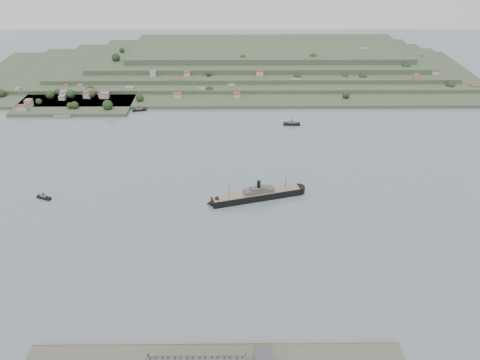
{
  "coord_description": "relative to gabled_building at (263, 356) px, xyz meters",
  "views": [
    {
      "loc": [
        12.81,
        -341.52,
        229.16
      ],
      "look_at": [
        15.92,
        30.0,
        10.38
      ],
      "focal_mm": 35.0,
      "sensor_mm": 36.0,
      "label": 1
    }
  ],
  "objects": [
    {
      "name": "steamship",
      "position": [
        1.14,
        177.04,
        -4.06
      ],
      "size": [
        91.21,
        34.25,
        22.33
      ],
      "color": "black",
      "rests_on": "ground"
    },
    {
      "name": "far_peninsula",
      "position": [
        0.41,
        557.1,
        3.69
      ],
      "size": [
        760.0,
        309.0,
        30.0
      ],
      "color": "#394B32",
      "rests_on": "ground"
    },
    {
      "name": "ferry_east",
      "position": [
        52.06,
        342.35,
        -6.37
      ],
      "size": [
        20.32,
        6.29,
        7.55
      ],
      "color": "black",
      "rests_on": "ground"
    },
    {
      "name": "ground",
      "position": [
        -27.5,
        164.0,
        -8.19
      ],
      "size": [
        1400.0,
        1400.0,
        0.0
      ],
      "primitive_type": "plane",
      "color": "slate",
      "rests_on": "ground"
    },
    {
      "name": "tugboat",
      "position": [
        -189.04,
        179.79,
        -6.64
      ],
      "size": [
        14.43,
        8.85,
        6.33
      ],
      "color": "black",
      "rests_on": "ground"
    },
    {
      "name": "gabled_building",
      "position": [
        0.0,
        0.0,
        0.0
      ],
      "size": [
        10.4,
        10.18,
        14.09
      ],
      "color": "#422517",
      "rests_on": "ground"
    },
    {
      "name": "ferry_west",
      "position": [
        -140.08,
        389.0,
        -6.56
      ],
      "size": [
        18.62,
        8.75,
        6.74
      ],
      "color": "black",
      "rests_on": "ground"
    }
  ]
}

